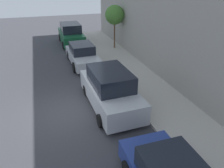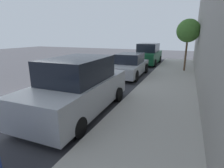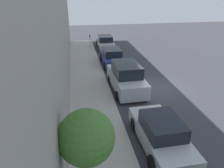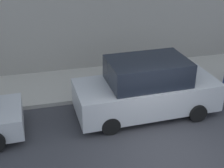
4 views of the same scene
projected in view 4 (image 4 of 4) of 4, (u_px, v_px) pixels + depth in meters
name	position (u px, v px, depth m)	size (l,w,h in m)	color
ground_plane	(168.00, 154.00, 8.90)	(60.00, 60.00, 0.00)	#38383D
sidewalk	(121.00, 79.00, 13.15)	(2.87, 32.00, 0.15)	#B2ADA3
parked_suv_third	(147.00, 89.00, 10.52)	(2.10, 4.86, 1.98)	#B7BABF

